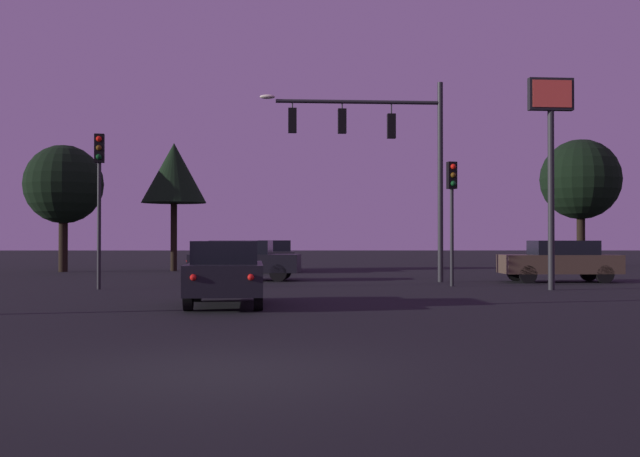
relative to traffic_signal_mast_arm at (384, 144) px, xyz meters
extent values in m
plane|color=black|center=(-3.61, 4.40, -5.07)|extent=(168.00, 168.00, 0.00)
cylinder|color=#232326|center=(2.06, 0.13, -1.40)|extent=(0.20, 0.20, 7.34)
cylinder|color=#232326|center=(-0.95, -0.07, 1.51)|extent=(6.04, 0.54, 0.14)
ellipsoid|color=#F4EACC|center=(-4.26, -0.29, 1.66)|extent=(0.56, 0.28, 0.16)
cylinder|color=#232326|center=(0.26, 0.01, 1.30)|extent=(0.05, 0.05, 0.42)
cube|color=black|center=(0.26, 0.01, 0.64)|extent=(0.32, 0.26, 0.90)
sphere|color=red|center=(0.25, 0.15, 0.92)|extent=(0.18, 0.18, 0.18)
sphere|color=#56380C|center=(0.25, 0.15, 0.64)|extent=(0.18, 0.18, 0.18)
sphere|color=#0C4219|center=(0.25, 0.15, 0.36)|extent=(0.18, 0.18, 0.18)
cylinder|color=#232326|center=(-1.55, -0.11, 1.39)|extent=(0.05, 0.05, 0.26)
cube|color=black|center=(-1.55, -0.11, 0.81)|extent=(0.32, 0.26, 0.90)
sphere|color=red|center=(-1.56, 0.03, 1.09)|extent=(0.18, 0.18, 0.18)
sphere|color=#56380C|center=(-1.56, 0.03, 0.81)|extent=(0.18, 0.18, 0.18)
sphere|color=#0C4219|center=(-1.56, 0.03, 0.53)|extent=(0.18, 0.18, 0.18)
cylinder|color=#232326|center=(-3.36, -0.23, 1.39)|extent=(0.05, 0.05, 0.25)
cube|color=black|center=(-3.36, -0.23, 0.81)|extent=(0.32, 0.26, 0.90)
sphere|color=red|center=(-3.37, -0.09, 1.09)|extent=(0.18, 0.18, 0.18)
sphere|color=#56380C|center=(-3.37, -0.09, 0.81)|extent=(0.18, 0.18, 0.18)
sphere|color=#0C4219|center=(-3.37, -0.09, 0.53)|extent=(0.18, 0.18, 0.18)
cylinder|color=#232326|center=(2.02, -2.67, -3.45)|extent=(0.12, 0.12, 3.24)
cube|color=black|center=(2.02, -2.67, -1.37)|extent=(0.34, 0.30, 0.90)
sphere|color=red|center=(2.05, -2.81, -1.09)|extent=(0.18, 0.18, 0.18)
sphere|color=#56380C|center=(2.05, -2.81, -1.37)|extent=(0.18, 0.18, 0.18)
sphere|color=#0C4219|center=(2.05, -2.81, -1.65)|extent=(0.18, 0.18, 0.18)
cylinder|color=#232326|center=(-9.29, -4.22, -3.09)|extent=(0.12, 0.12, 3.96)
cube|color=black|center=(-9.29, -4.22, -0.65)|extent=(0.33, 0.28, 0.90)
sphere|color=red|center=(-9.27, -4.36, -0.37)|extent=(0.18, 0.18, 0.18)
sphere|color=#56380C|center=(-9.27, -4.36, -0.65)|extent=(0.18, 0.18, 0.18)
sphere|color=#0C4219|center=(-9.27, -4.36, -0.93)|extent=(0.18, 0.18, 0.18)
cube|color=black|center=(-4.63, -10.56, -4.41)|extent=(2.02, 4.23, 0.68)
cube|color=black|center=(-4.62, -10.71, -3.81)|extent=(1.64, 2.32, 0.52)
cylinder|color=black|center=(-5.49, -9.26, -4.75)|extent=(0.25, 0.65, 0.64)
cylinder|color=black|center=(-3.98, -9.15, -4.75)|extent=(0.25, 0.65, 0.64)
cylinder|color=black|center=(-5.29, -11.97, -4.75)|extent=(0.25, 0.65, 0.64)
cylinder|color=black|center=(-3.77, -11.85, -4.75)|extent=(0.25, 0.65, 0.64)
sphere|color=red|center=(-5.08, -12.66, -4.31)|extent=(0.14, 0.14, 0.14)
sphere|color=red|center=(-3.88, -12.57, -4.31)|extent=(0.14, 0.14, 0.14)
cube|color=#473828|center=(6.39, 0.04, -4.41)|extent=(4.23, 1.89, 0.68)
cube|color=black|center=(6.54, 0.04, -3.81)|extent=(2.29, 1.60, 0.52)
cylinder|color=black|center=(5.03, -0.79, -4.75)|extent=(0.64, 0.21, 0.64)
cylinder|color=black|center=(4.99, 0.81, -4.75)|extent=(0.64, 0.21, 0.64)
cylinder|color=black|center=(7.79, -0.73, -4.75)|extent=(0.64, 0.21, 0.64)
cylinder|color=black|center=(7.76, 0.87, -4.75)|extent=(0.64, 0.21, 0.64)
sphere|color=red|center=(8.51, -0.55, -4.31)|extent=(0.14, 0.14, 0.14)
sphere|color=red|center=(8.48, 0.71, -4.31)|extent=(0.14, 0.14, 0.14)
cube|color=black|center=(-5.19, 1.22, -4.41)|extent=(4.22, 2.10, 0.68)
cube|color=black|center=(-5.34, 1.23, -3.81)|extent=(2.32, 1.71, 0.52)
cylinder|color=black|center=(-3.78, 1.92, -4.75)|extent=(0.65, 0.25, 0.64)
cylinder|color=black|center=(-3.90, 0.32, -4.75)|extent=(0.65, 0.25, 0.64)
cylinder|color=black|center=(-6.48, 2.12, -4.75)|extent=(0.65, 0.25, 0.64)
cylinder|color=black|center=(-6.60, 0.52, -4.75)|extent=(0.65, 0.25, 0.64)
sphere|color=red|center=(-7.20, 2.00, -4.31)|extent=(0.14, 0.14, 0.14)
sphere|color=red|center=(-7.29, 0.74, -4.31)|extent=(0.14, 0.14, 0.14)
cube|color=#232328|center=(-4.58, 9.80, -4.41)|extent=(2.18, 4.54, 0.68)
cube|color=black|center=(-4.56, 9.65, -3.81)|extent=(1.74, 2.51, 0.52)
cylinder|color=black|center=(-5.50, 11.17, -4.75)|extent=(0.26, 0.66, 0.64)
cylinder|color=black|center=(-3.93, 11.32, -4.75)|extent=(0.26, 0.66, 0.64)
cylinder|color=black|center=(-5.23, 8.28, -4.75)|extent=(0.26, 0.66, 0.64)
cylinder|color=black|center=(-3.66, 8.43, -4.75)|extent=(0.26, 0.66, 0.64)
sphere|color=red|center=(-4.99, 7.54, -4.31)|extent=(0.14, 0.14, 0.14)
sphere|color=red|center=(-3.75, 7.66, -4.31)|extent=(0.14, 0.14, 0.14)
cylinder|color=#232326|center=(4.75, -4.65, -2.29)|extent=(0.20, 0.20, 5.55)
cube|color=black|center=(4.75, -4.65, 0.98)|extent=(1.42, 0.36, 1.00)
cube|color=#EF4C38|center=(4.76, -4.78, 0.98)|extent=(1.23, 0.12, 0.84)
cylinder|color=black|center=(-14.71, 9.64, -3.62)|extent=(0.43, 0.43, 2.90)
sphere|color=black|center=(-14.71, 9.64, -0.83)|extent=(3.80, 3.80, 3.80)
cylinder|color=black|center=(13.04, 17.93, -3.34)|extent=(0.48, 0.48, 3.46)
sphere|color=black|center=(13.04, 17.93, 0.03)|extent=(4.70, 4.70, 4.70)
cylinder|color=black|center=(-9.56, 10.71, -3.38)|extent=(0.32, 0.32, 3.38)
cone|color=black|center=(-9.56, 10.71, -0.20)|extent=(3.22, 3.22, 2.98)
camera|label=1|loc=(-2.51, -29.70, -3.52)|focal=45.75mm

